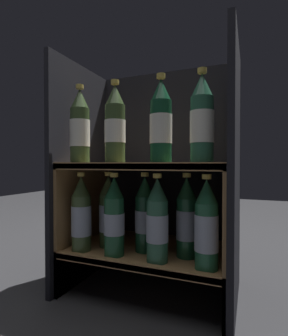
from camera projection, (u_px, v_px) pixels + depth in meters
name	position (u px, v px, depth m)	size (l,w,h in m)	color
ground_plane	(129.00, 317.00, 0.81)	(6.00, 6.00, 0.00)	#2D2D30
fridge_back_wall	(165.00, 172.00, 1.15)	(0.62, 0.02, 0.87)	black
fridge_side_left	(82.00, 173.00, 1.09)	(0.02, 0.41, 0.87)	black
fridge_side_right	(235.00, 176.00, 0.86)	(0.02, 0.41, 0.87)	black
shelf_lower	(148.00, 256.00, 0.97)	(0.58, 0.37, 0.17)	#9E7547
shelf_upper	(149.00, 197.00, 0.97)	(0.58, 0.37, 0.48)	#9E7547
bottle_upper_front_0	(80.00, 128.00, 0.94)	(0.07, 0.07, 0.28)	#384C28
bottle_upper_front_1	(115.00, 126.00, 0.88)	(0.07, 0.07, 0.28)	#384C28
bottle_upper_front_2	(161.00, 124.00, 0.82)	(0.07, 0.07, 0.28)	#144228
bottle_upper_front_3	(202.00, 121.00, 0.77)	(0.07, 0.07, 0.28)	#285B42
bottle_lower_front_0	(81.00, 216.00, 0.94)	(0.07, 0.07, 0.28)	#384C28
bottle_lower_front_1	(114.00, 218.00, 0.89)	(0.07, 0.07, 0.28)	#194C2D
bottle_lower_front_2	(157.00, 222.00, 0.83)	(0.07, 0.07, 0.28)	#285B42
bottle_lower_front_3	(206.00, 227.00, 0.77)	(0.07, 0.07, 0.28)	#1E5638
bottle_lower_back_0	(108.00, 213.00, 0.99)	(0.07, 0.07, 0.28)	#384C28
bottle_lower_back_1	(144.00, 216.00, 0.93)	(0.07, 0.07, 0.28)	#144228
bottle_lower_back_2	(187.00, 219.00, 0.88)	(0.07, 0.07, 0.28)	#194C2D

